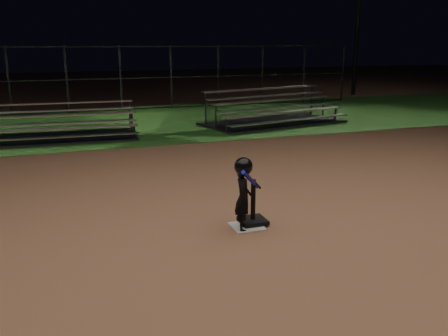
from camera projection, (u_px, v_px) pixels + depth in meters
ground at (247, 227)px, 7.01m from camera, size 80.00×80.00×0.00m
grass_strip at (135, 122)px, 16.12m from camera, size 60.00×8.00×0.01m
home_plate at (247, 226)px, 7.00m from camera, size 0.45×0.45×0.02m
batting_tee at (253, 215)px, 7.09m from camera, size 0.38×0.38×0.67m
child_batter at (243, 192)px, 6.76m from camera, size 0.45×0.54×1.08m
bleacher_left at (64, 132)px, 13.28m from camera, size 4.02×2.10×0.96m
bleacher_right at (274, 117)px, 15.78m from camera, size 4.92×3.10×1.12m
backstop_fence at (121, 79)px, 18.53m from camera, size 20.08×0.08×2.50m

